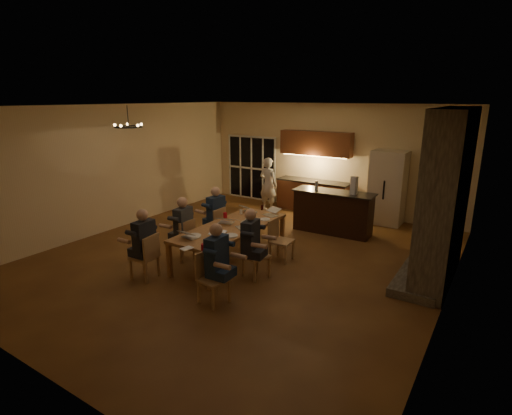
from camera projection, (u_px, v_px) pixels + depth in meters
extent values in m
plane|color=brown|center=(243.00, 257.00, 8.68)|extent=(9.00, 9.00, 0.00)
cube|color=beige|center=(328.00, 158.00, 11.92)|extent=(8.00, 0.04, 3.20)
cube|color=beige|center=(115.00, 168.00, 10.35)|extent=(0.04, 9.00, 3.20)
cube|color=beige|center=(456.00, 216.00, 6.16)|extent=(0.04, 9.00, 3.20)
cube|color=white|center=(242.00, 105.00, 7.82)|extent=(8.00, 9.00, 0.04)
cube|color=black|center=(252.00, 168.00, 13.43)|extent=(1.86, 0.08, 2.10)
cube|color=#6F6557|center=(446.00, 197.00, 7.30)|extent=(0.58, 2.50, 3.20)
cube|color=beige|center=(387.00, 188.00, 10.79)|extent=(0.90, 0.68, 2.00)
cube|color=#BE824C|center=(231.00, 243.00, 8.48)|extent=(1.10, 2.81, 0.75)
cube|color=black|center=(333.00, 212.00, 10.15)|extent=(2.06, 0.75, 1.08)
imported|color=silver|center=(268.00, 185.00, 11.99)|extent=(0.64, 0.45, 1.65)
torus|color=black|center=(129.00, 127.00, 8.59)|extent=(0.61, 0.61, 0.03)
cylinder|color=white|center=(217.00, 229.00, 8.07)|extent=(0.08, 0.08, 0.10)
cylinder|color=white|center=(247.00, 218.00, 8.75)|extent=(0.09, 0.09, 0.10)
cylinder|color=white|center=(241.00, 212.00, 9.24)|extent=(0.07, 0.07, 0.10)
cylinder|color=#AC0B19|center=(204.00, 247.00, 7.05)|extent=(0.10, 0.10, 0.12)
cylinder|color=#AC0B19|center=(225.00, 215.00, 8.95)|extent=(0.09, 0.09, 0.12)
cylinder|color=#B2B2B7|center=(211.00, 235.00, 7.69)|extent=(0.06, 0.06, 0.12)
cylinder|color=#3F0F0C|center=(262.00, 208.00, 9.57)|extent=(0.06, 0.06, 0.12)
cylinder|color=white|center=(231.00, 236.00, 7.79)|extent=(0.28, 0.28, 0.02)
cylinder|color=white|center=(194.00, 236.00, 7.79)|extent=(0.28, 0.28, 0.02)
cylinder|color=white|center=(265.00, 219.00, 8.82)|extent=(0.23, 0.23, 0.02)
cube|color=white|center=(187.00, 248.00, 7.14)|extent=(0.20, 0.25, 0.01)
cylinder|color=#99999E|center=(316.00, 185.00, 10.14)|extent=(0.08, 0.08, 0.24)
cube|color=silver|center=(354.00, 186.00, 9.65)|extent=(0.16, 0.16, 0.44)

